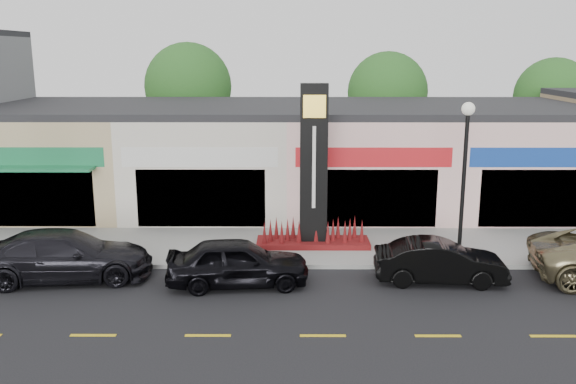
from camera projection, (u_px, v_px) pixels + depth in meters
name	position (u px, v px, depth m)	size (l,w,h in m)	color
ground	(221.00, 292.00, 18.80)	(120.00, 120.00, 0.00)	black
sidewalk	(234.00, 246.00, 23.02)	(52.00, 4.30, 0.15)	gray
curb	(228.00, 266.00, 20.83)	(52.00, 0.20, 0.15)	gray
shop_beige	(71.00, 154.00, 29.47)	(7.00, 10.85, 4.80)	tan
shop_cream	(215.00, 154.00, 29.45)	(7.00, 10.01, 4.80)	beige
shop_pink_w	(360.00, 154.00, 29.42)	(7.00, 10.01, 4.80)	beige
shop_pink_e	(504.00, 154.00, 29.40)	(7.00, 10.01, 4.80)	beige
tree_rear_west	(188.00, 86.00, 36.65)	(5.20, 5.20, 7.83)	#382619
tree_rear_mid	(387.00, 92.00, 36.68)	(4.80, 4.80, 7.29)	#382619
tree_rear_east	(553.00, 96.00, 36.70)	(4.60, 4.60, 6.94)	#382619
lamp_east_near	(465.00, 166.00, 20.43)	(0.44, 0.44, 5.47)	black
pylon_sign	(313.00, 190.00, 22.37)	(4.20, 1.30, 6.00)	#5B0F12
car_dark_sedan	(65.00, 256.00, 19.67)	(5.52, 2.24, 1.60)	black
car_black_sedan	(238.00, 262.00, 19.18)	(4.46, 1.80, 1.52)	black
car_black_conv	(440.00, 262.00, 19.45)	(4.14, 1.44, 1.36)	black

